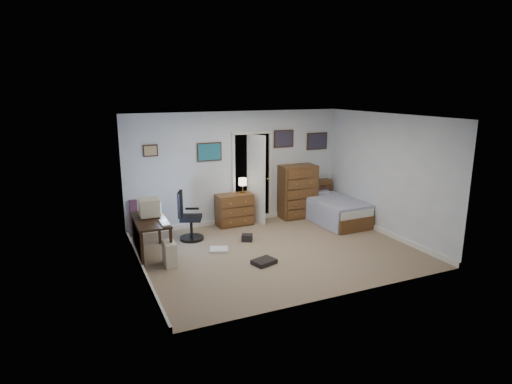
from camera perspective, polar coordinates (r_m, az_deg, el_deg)
floor at (r=8.16m, az=2.79°, el=-7.85°), size 5.00×4.00×0.02m
computer_desk at (r=7.94m, az=-14.46°, el=-4.69°), size 0.59×1.23×0.70m
crt_monitor at (r=8.00m, az=-14.03°, el=-2.02°), size 0.37×0.35×0.34m
keyboard at (r=7.60m, az=-12.12°, el=-4.02°), size 0.15×0.38×0.02m
pc_tower at (r=7.59m, az=-11.44°, el=-8.04°), size 0.20×0.40×0.42m
office_chair at (r=8.70m, az=-9.02°, el=-3.87°), size 0.63×0.63×1.00m
media_stack at (r=9.18m, az=-15.98°, el=-3.33°), size 0.15×0.15×0.76m
low_dresser at (r=9.52m, az=-2.89°, el=-2.36°), size 0.81×0.42×0.71m
table_lamp at (r=9.44m, az=-1.80°, el=1.31°), size 0.18×0.18×0.35m
doorway at (r=10.00m, az=-1.22°, el=2.26°), size 0.96×1.12×2.05m
tall_dresser at (r=10.09m, az=5.54°, el=0.08°), size 0.87×0.54×1.25m
headboard_bookcase at (r=10.49m, az=7.76°, el=-0.52°), size 0.92×0.29×0.81m
bed at (r=9.94m, az=10.23°, el=-2.37°), size 1.00×1.80×0.58m
wall_posters at (r=9.70m, az=0.65°, el=6.36°), size 4.38×0.04×0.60m
floor_clutter at (r=7.98m, az=-1.18°, el=-7.94°), size 1.04×1.50×0.14m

